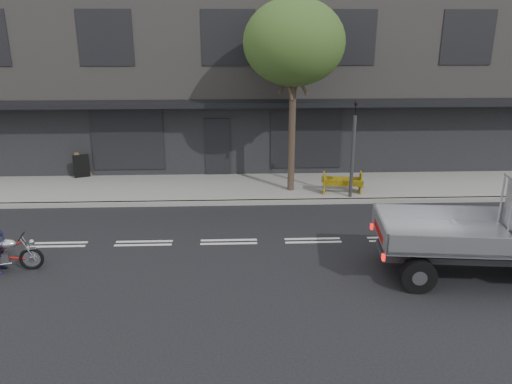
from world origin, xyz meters
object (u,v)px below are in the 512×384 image
object	(u,v)px
street_tree	(294,43)
traffic_light_pole	(353,155)
construction_barrier	(344,184)
motorcycle	(4,253)
sandwich_board	(82,166)

from	to	relation	value
street_tree	traffic_light_pole	world-z (taller)	street_tree
traffic_light_pole	construction_barrier	size ratio (longest dim) A/B	2.50
street_tree	traffic_light_pole	xyz separation A→B (m)	(2.00, -0.85, -3.63)
traffic_light_pole	motorcycle	size ratio (longest dim) A/B	1.93
traffic_light_pole	motorcycle	distance (m)	10.95
street_tree	traffic_light_pole	bearing A→B (deg)	-23.03
traffic_light_pole	motorcycle	xyz separation A→B (m)	(-9.73, -4.88, -1.17)
motorcycle	construction_barrier	distance (m)	10.81
construction_barrier	sandwich_board	bearing A→B (deg)	166.23
motorcycle	sandwich_board	size ratio (longest dim) A/B	1.89
construction_barrier	sandwich_board	size ratio (longest dim) A/B	1.46
street_tree	sandwich_board	distance (m)	9.42
construction_barrier	sandwich_board	xyz separation A→B (m)	(-9.80, 2.40, 0.09)
street_tree	construction_barrier	xyz separation A→B (m)	(1.80, -0.62, -4.74)
traffic_light_pole	construction_barrier	distance (m)	1.15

